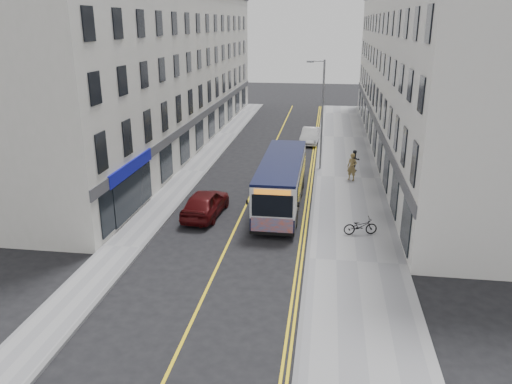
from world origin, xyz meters
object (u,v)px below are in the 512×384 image
(city_bus, at_px, (282,181))
(car_white, at_px, (310,136))
(bicycle, at_px, (360,226))
(streetlamp, at_px, (321,111))
(pedestrian_near, at_px, (352,167))
(pedestrian_far, at_px, (355,161))
(car_maroon, at_px, (205,203))

(city_bus, height_order, car_white, city_bus)
(bicycle, bearing_deg, streetlamp, -1.59)
(streetlamp, xyz_separation_m, pedestrian_near, (2.28, -2.65, -3.32))
(streetlamp, xyz_separation_m, bicycle, (2.37, -12.10, -3.81))
(bicycle, bearing_deg, pedestrian_near, -12.15)
(city_bus, distance_m, bicycle, 5.98)
(streetlamp, xyz_separation_m, pedestrian_far, (2.58, -0.36, -3.49))
(bicycle, distance_m, pedestrian_near, 9.46)
(streetlamp, bearing_deg, car_maroon, -120.74)
(pedestrian_far, bearing_deg, city_bus, -145.45)
(city_bus, distance_m, pedestrian_far, 9.15)
(streetlamp, height_order, pedestrian_near, streetlamp)
(car_white, bearing_deg, pedestrian_far, -63.40)
(city_bus, xyz_separation_m, car_maroon, (-4.11, -2.15, -0.82))
(car_white, distance_m, car_maroon, 19.67)
(car_white, bearing_deg, city_bus, -88.77)
(bicycle, xyz_separation_m, pedestrian_near, (-0.09, 9.45, 0.49))
(city_bus, height_order, bicycle, city_bus)
(streetlamp, bearing_deg, bicycle, -78.90)
(city_bus, distance_m, pedestrian_near, 7.08)
(city_bus, bearing_deg, car_maroon, -152.38)
(city_bus, height_order, pedestrian_far, city_bus)
(city_bus, bearing_deg, pedestrian_far, 59.47)
(pedestrian_far, relative_size, car_maroon, 0.34)
(streetlamp, height_order, pedestrian_far, streetlamp)
(pedestrian_near, height_order, car_maroon, pedestrian_near)
(bicycle, height_order, car_maroon, car_maroon)
(car_white, height_order, car_maroon, car_maroon)
(city_bus, height_order, pedestrian_near, city_bus)
(pedestrian_far, bearing_deg, pedestrian_near, -122.25)
(bicycle, bearing_deg, city_bus, 36.12)
(car_maroon, bearing_deg, pedestrian_near, -133.44)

